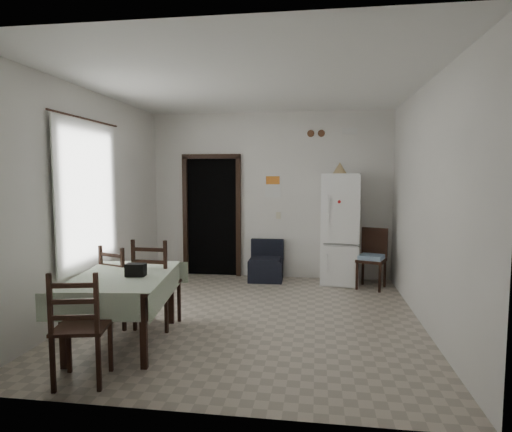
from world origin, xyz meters
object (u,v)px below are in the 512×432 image
object	(u,v)px
dining_table	(124,309)
corner_chair	(371,259)
dining_chair_near_head	(82,325)
dining_chair_far_left	(124,284)
navy_seat	(266,261)
fridge	(341,229)
dining_chair_far_right	(157,282)

from	to	relation	value
dining_table	corner_chair	bearing A→B (deg)	34.97
corner_chair	dining_chair_near_head	bearing A→B (deg)	-108.56
corner_chair	dining_table	world-z (taller)	corner_chair
corner_chair	dining_chair_far_left	size ratio (longest dim) A/B	0.98
navy_seat	dining_chair_far_left	distance (m)	2.79
fridge	dining_table	size ratio (longest dim) A/B	1.28
navy_seat	dining_chair_near_head	size ratio (longest dim) A/B	0.68
dining_chair_far_left	dining_chair_near_head	distance (m)	1.48
dining_chair_far_right	dining_table	bearing A→B (deg)	77.18
dining_chair_near_head	navy_seat	bearing A→B (deg)	-119.08
corner_chair	dining_chair_far_right	distance (m)	3.47
fridge	navy_seat	size ratio (longest dim) A/B	2.66
navy_seat	dining_chair_far_right	world-z (taller)	dining_chair_far_right
navy_seat	corner_chair	world-z (taller)	corner_chair
dining_table	dining_chair_far_right	world-z (taller)	dining_chair_far_right
navy_seat	dining_chair_near_head	bearing A→B (deg)	-108.11
dining_chair_far_left	dining_table	bearing A→B (deg)	136.34
dining_chair_near_head	fridge	bearing A→B (deg)	-134.46
fridge	dining_chair_near_head	xyz separation A→B (m)	(-2.40, -3.83, -0.41)
dining_chair_far_left	dining_chair_near_head	xyz separation A→B (m)	(0.30, -1.45, 0.02)
fridge	corner_chair	xyz separation A→B (m)	(0.47, -0.27, -0.44)
dining_table	dining_chair_far_right	bearing A→B (deg)	66.35
fridge	dining_table	distance (m)	3.86
fridge	dining_table	bearing A→B (deg)	-121.53
navy_seat	dining_chair_near_head	xyz separation A→B (m)	(-1.15, -3.83, 0.16)
dining_table	dining_chair_near_head	distance (m)	0.89
fridge	dining_chair_near_head	distance (m)	4.54
corner_chair	dining_chair_far_right	size ratio (longest dim) A/B	0.90
fridge	dining_chair_far_right	size ratio (longest dim) A/B	1.72
corner_chair	dining_chair_far_left	world-z (taller)	dining_chair_far_left
dining_chair_near_head	dining_chair_far_left	bearing A→B (deg)	-90.57
dining_chair_near_head	dining_table	bearing A→B (deg)	-100.46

